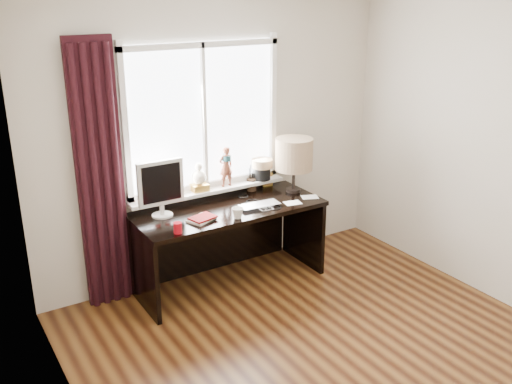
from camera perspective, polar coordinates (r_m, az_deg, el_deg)
floor at (r=4.30m, az=9.83°, el=-17.50°), size 3.50×4.00×0.00m
wall_back at (r=5.23m, az=-3.87°, el=5.56°), size 3.50×0.00×2.60m
wall_left at (r=2.87m, az=-16.10°, el=-7.62°), size 0.00×4.00×2.60m
laptop at (r=5.04m, az=0.37°, el=-1.34°), size 0.38×0.26×0.03m
mug at (r=4.79m, az=-1.85°, el=-2.08°), size 0.14×0.13×0.10m
red_cup at (r=4.55m, az=-7.84°, el=-3.57°), size 0.07×0.07×0.09m
window at (r=5.13m, az=-4.93°, el=5.28°), size 1.52×0.22×1.40m
curtain at (r=4.80m, az=-15.30°, el=1.25°), size 0.38×0.09×2.25m
desk at (r=5.22m, az=-3.23°, el=-3.70°), size 1.70×0.70×0.75m
monitor at (r=4.82m, az=-9.51°, el=0.68°), size 0.40×0.18×0.49m
notebook_stack at (r=4.78m, az=-5.44°, el=-2.66°), size 0.27×0.24×0.03m
brush_holder at (r=5.44m, az=-0.46°, el=0.78°), size 0.09×0.09×0.25m
icon_frame at (r=5.56m, az=1.19°, el=1.24°), size 0.10×0.04×0.13m
table_lamp at (r=5.33m, az=3.83°, el=3.74°), size 0.35×0.35×0.52m
loose_papers at (r=5.17m, az=3.39°, el=-0.98°), size 0.64×0.22×0.00m
desk_cables at (r=5.14m, az=0.31°, el=-1.05°), size 0.26×0.55×0.01m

